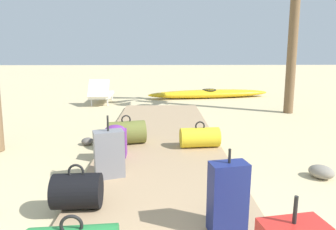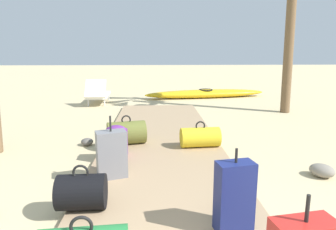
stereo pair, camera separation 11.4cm
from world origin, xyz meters
name	(u,v)px [view 1 (the left image)]	position (x,y,z in m)	size (l,w,h in m)	color
ground_plane	(161,171)	(0.00, 3.15, 0.00)	(60.00, 60.00, 0.00)	#CCB789
boardwalk	(161,150)	(0.00, 3.94, 0.04)	(2.02, 7.88, 0.08)	tan
duffel_bag_black	(77,191)	(-0.86, 2.01, 0.26)	(0.49, 0.38, 0.47)	black
duffel_bag_yellow	(200,137)	(0.64, 3.97, 0.25)	(0.67, 0.38, 0.44)	gold
suitcase_grey	(109,154)	(-0.66, 2.79, 0.38)	(0.41, 0.31, 0.80)	slate
duffel_bag_olive	(126,132)	(-0.60, 4.19, 0.28)	(0.71, 0.53, 0.51)	olive
backpack_purple	(115,140)	(-0.69, 3.56, 0.34)	(0.33, 0.28, 0.49)	#6B2D84
suitcase_navy	(228,197)	(0.59, 1.56, 0.40)	(0.36, 0.24, 0.77)	navy
lounge_chair	(101,93)	(-1.88, 8.64, 0.33)	(0.65, 1.56, 0.79)	white
kayak	(209,94)	(1.69, 9.75, 0.15)	(4.40, 1.31, 0.30)	gold
rock_left_near	(88,141)	(-1.32, 4.38, 0.06)	(0.22, 0.21, 0.13)	#5B5651
rock_right_mid	(321,172)	(2.12, 2.86, 0.09)	(0.33, 0.27, 0.17)	gray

